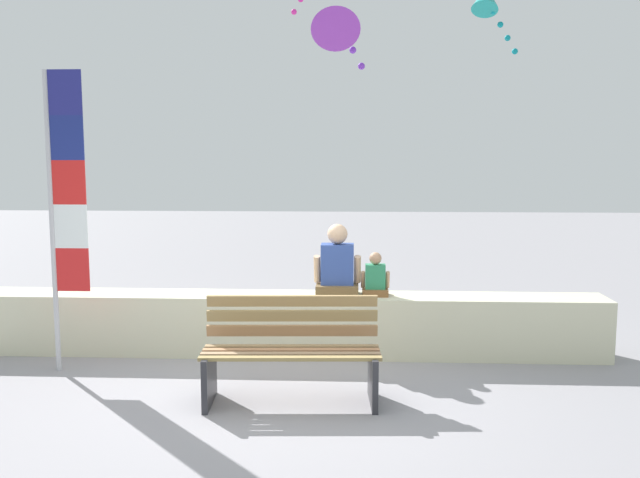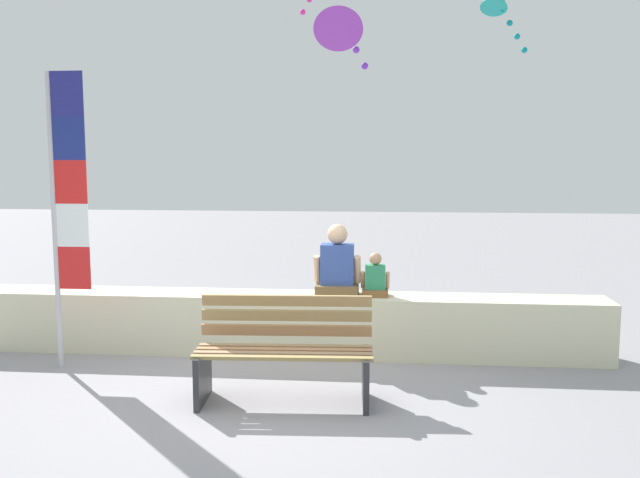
{
  "view_description": "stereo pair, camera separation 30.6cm",
  "coord_description": "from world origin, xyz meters",
  "px_view_note": "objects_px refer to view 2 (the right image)",
  "views": [
    {
      "loc": [
        0.73,
        -5.78,
        2.11
      ],
      "look_at": [
        0.39,
        1.21,
        1.25
      ],
      "focal_mm": 37.52,
      "sensor_mm": 36.0,
      "label": 1
    },
    {
      "loc": [
        1.04,
        -5.76,
        2.11
      ],
      "look_at": [
        0.39,
        1.21,
        1.25
      ],
      "focal_mm": 37.52,
      "sensor_mm": 36.0,
      "label": 2
    }
  ],
  "objects_px": {
    "person_adult": "(337,268)",
    "kite_purple": "(339,18)",
    "person_child": "(375,279)",
    "park_bench": "(284,354)",
    "flag_banner": "(64,198)"
  },
  "relations": [
    {
      "from": "flag_banner",
      "to": "kite_purple",
      "type": "bearing_deg",
      "value": 30.89
    },
    {
      "from": "person_adult",
      "to": "kite_purple",
      "type": "xyz_separation_m",
      "value": [
        -0.05,
        0.87,
        2.74
      ]
    },
    {
      "from": "person_adult",
      "to": "person_child",
      "type": "height_order",
      "value": "person_adult"
    },
    {
      "from": "person_child",
      "to": "person_adult",
      "type": "bearing_deg",
      "value": -179.95
    },
    {
      "from": "person_adult",
      "to": "kite_purple",
      "type": "bearing_deg",
      "value": 93.26
    },
    {
      "from": "person_adult",
      "to": "kite_purple",
      "type": "distance_m",
      "value": 2.87
    },
    {
      "from": "park_bench",
      "to": "kite_purple",
      "type": "bearing_deg",
      "value": 82.07
    },
    {
      "from": "park_bench",
      "to": "kite_purple",
      "type": "relative_size",
      "value": 1.61
    },
    {
      "from": "flag_banner",
      "to": "kite_purple",
      "type": "height_order",
      "value": "kite_purple"
    },
    {
      "from": "kite_purple",
      "to": "park_bench",
      "type": "bearing_deg",
      "value": -97.93
    },
    {
      "from": "person_child",
      "to": "kite_purple",
      "type": "height_order",
      "value": "kite_purple"
    },
    {
      "from": "person_adult",
      "to": "kite_purple",
      "type": "relative_size",
      "value": 0.79
    },
    {
      "from": "person_child",
      "to": "park_bench",
      "type": "bearing_deg",
      "value": -118.81
    },
    {
      "from": "park_bench",
      "to": "person_adult",
      "type": "distance_m",
      "value": 1.53
    },
    {
      "from": "person_adult",
      "to": "flag_banner",
      "type": "distance_m",
      "value": 2.83
    }
  ]
}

